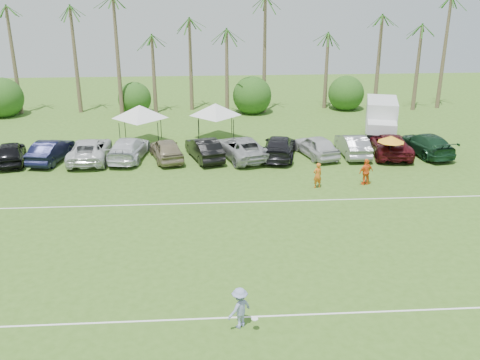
{
  "coord_description": "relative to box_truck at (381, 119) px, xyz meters",
  "views": [
    {
      "loc": [
        1.14,
        -16.49,
        13.09
      ],
      "look_at": [
        3.16,
        13.7,
        1.6
      ],
      "focal_mm": 40.0,
      "sensor_mm": 36.0,
      "label": 1
    }
  ],
  "objects": [
    {
      "name": "field_lines",
      "position": [
        -16.12,
        -18.98,
        -1.76
      ],
      "size": [
        80.0,
        12.1,
        0.01
      ],
      "color": "white",
      "rests_on": "ground"
    },
    {
      "name": "parked_car_9",
      "position": [
        -3.51,
        -4.15,
        -0.93
      ],
      "size": [
        1.8,
        5.08,
        1.67
      ],
      "primitive_type": "imported",
      "rotation": [
        0.0,
        0.0,
        3.15
      ],
      "color": "gray",
      "rests_on": "ground"
    },
    {
      "name": "sideline_player_c",
      "position": [
        -4.31,
        -10.51,
        -0.85
      ],
      "size": [
        1.15,
        0.79,
        1.82
      ],
      "primitive_type": "imported",
      "rotation": [
        0.0,
        0.0,
        3.49
      ],
      "color": "orange",
      "rests_on": "ground"
    },
    {
      "name": "parked_car_6",
      "position": [
        -12.2,
        -4.28,
        -0.93
      ],
      "size": [
        4.38,
        6.55,
        1.67
      ],
      "primitive_type": "imported",
      "rotation": [
        0.0,
        0.0,
        3.43
      ],
      "color": "#9C9D9E",
      "rests_on": "ground"
    },
    {
      "name": "palm_tree_3",
      "position": [
        -24.12,
        11.02,
        8.3
      ],
      "size": [
        2.4,
        2.4,
        11.9
      ],
      "color": "brown",
      "rests_on": "ground"
    },
    {
      "name": "palm_tree_6",
      "position": [
        -12.12,
        11.02,
        7.45
      ],
      "size": [
        2.4,
        2.4,
        10.9
      ],
      "color": "brown",
      "rests_on": "ground"
    },
    {
      "name": "frisbee_player",
      "position": [
        -13.8,
        -25.59,
        -0.89
      ],
      "size": [
        1.35,
        1.22,
        1.74
      ],
      "rotation": [
        0.0,
        0.0,
        3.84
      ],
      "color": "#8790BF",
      "rests_on": "ground"
    },
    {
      "name": "parked_car_10",
      "position": [
        -0.61,
        -4.21,
        -0.93
      ],
      "size": [
        3.45,
        6.29,
        1.67
      ],
      "primitive_type": "imported",
      "rotation": [
        0.0,
        0.0,
        3.02
      ],
      "color": "#4E0F16",
      "rests_on": "ground"
    },
    {
      "name": "palm_tree_8",
      "position": [
        -3.12,
        11.02,
        5.72
      ],
      "size": [
        2.4,
        2.4,
        8.9
      ],
      "color": "brown",
      "rests_on": "ground"
    },
    {
      "name": "market_umbrella",
      "position": [
        -1.37,
        -6.58,
        0.23
      ],
      "size": [
        1.99,
        1.99,
        2.22
      ],
      "color": "black",
      "rests_on": "ground"
    },
    {
      "name": "bush_tree_1",
      "position": [
        -22.12,
        12.02,
        0.03
      ],
      "size": [
        4.0,
        4.0,
        4.0
      ],
      "color": "brown",
      "rests_on": "ground"
    },
    {
      "name": "palm_tree_7",
      "position": [
        -8.12,
        11.02,
        8.3
      ],
      "size": [
        2.4,
        2.4,
        11.9
      ],
      "color": "brown",
      "rests_on": "ground"
    },
    {
      "name": "bush_tree_0",
      "position": [
        -35.12,
        12.02,
        0.03
      ],
      "size": [
        4.0,
        4.0,
        4.0
      ],
      "color": "brown",
      "rests_on": "ground"
    },
    {
      "name": "parked_car_3",
      "position": [
        -20.89,
        -3.89,
        -0.93
      ],
      "size": [
        3.03,
        6.0,
        1.67
      ],
      "primitive_type": "imported",
      "rotation": [
        0.0,
        0.0,
        3.02
      ],
      "color": "silver",
      "rests_on": "ground"
    },
    {
      "name": "palm_tree_1",
      "position": [
        -33.12,
        11.02,
        6.59
      ],
      "size": [
        2.4,
        2.4,
        9.9
      ],
      "color": "brown",
      "rests_on": "ground"
    },
    {
      "name": "parked_car_5",
      "position": [
        -15.1,
        -4.34,
        -0.93
      ],
      "size": [
        3.17,
        5.36,
        1.67
      ],
      "primitive_type": "imported",
      "rotation": [
        0.0,
        0.0,
        3.44
      ],
      "color": "black",
      "rests_on": "ground"
    },
    {
      "name": "canopy_tent_left",
      "position": [
        -20.35,
        0.16,
        1.51
      ],
      "size": [
        4.72,
        4.72,
        3.82
      ],
      "color": "black",
      "rests_on": "ground"
    },
    {
      "name": "palm_tree_2",
      "position": [
        -28.12,
        11.02,
        7.45
      ],
      "size": [
        2.4,
        2.4,
        10.9
      ],
      "color": "brown",
      "rests_on": "ground"
    },
    {
      "name": "bush_tree_3",
      "position": [
        -0.12,
        12.02,
        0.03
      ],
      "size": [
        4.0,
        4.0,
        4.0
      ],
      "color": "brown",
      "rests_on": "ground"
    },
    {
      "name": "parked_car_2",
      "position": [
        -23.79,
        -4.04,
        -0.93
      ],
      "size": [
        2.97,
        6.1,
        1.67
      ],
      "primitive_type": "imported",
      "rotation": [
        0.0,
        0.0,
        3.17
      ],
      "color": "silver",
      "rests_on": "ground"
    },
    {
      "name": "parked_car_1",
      "position": [
        -26.69,
        -4.06,
        -0.93
      ],
      "size": [
        2.63,
        5.3,
        1.67
      ],
      "primitive_type": "imported",
      "rotation": [
        0.0,
        0.0,
        2.96
      ],
      "color": "black",
      "rests_on": "ground"
    },
    {
      "name": "parked_car_7",
      "position": [
        -9.3,
        -4.23,
        -0.93
      ],
      "size": [
        3.49,
        6.12,
        1.67
      ],
      "primitive_type": "imported",
      "rotation": [
        0.0,
        0.0,
        2.93
      ],
      "color": "black",
      "rests_on": "ground"
    },
    {
      "name": "palm_tree_10",
      "position": [
        6.88,
        11.02,
        7.45
      ],
      "size": [
        2.4,
        2.4,
        10.9
      ],
      "color": "brown",
      "rests_on": "ground"
    },
    {
      "name": "sideline_player_b",
      "position": [
        -4.24,
        -10.19,
        -0.93
      ],
      "size": [
        0.99,
        0.88,
        1.67
      ],
      "primitive_type": "imported",
      "rotation": [
        0.0,
        0.0,
        2.77
      ],
      "color": "orange",
      "rests_on": "ground"
    },
    {
      "name": "ground",
      "position": [
        -16.12,
        -26.98,
        -1.76
      ],
      "size": [
        120.0,
        120.0,
        0.0
      ],
      "primitive_type": "plane",
      "color": "#3A611D",
      "rests_on": "ground"
    },
    {
      "name": "canopy_tent_right",
      "position": [
        -14.1,
        1.09,
        1.35
      ],
      "size": [
        4.49,
        4.49,
        3.64
      ],
      "color": "black",
      "rests_on": "ground"
    },
    {
      "name": "box_truck",
      "position": [
        0.0,
        0.0,
        0.0
      ],
      "size": [
        4.09,
        6.82,
        3.3
      ],
      "rotation": [
        0.0,
        0.0,
        -0.28
      ],
      "color": "silver",
      "rests_on": "ground"
    },
    {
      "name": "palm_tree_5",
      "position": [
        -16.12,
        11.02,
        6.59
      ],
      "size": [
        2.4,
        2.4,
        9.9
      ],
      "color": "brown",
      "rests_on": "ground"
    },
    {
      "name": "parked_car_4",
      "position": [
        -18.0,
        -4.32,
        -0.93
      ],
      "size": [
        3.19,
        5.25,
        1.67
      ],
      "primitive_type": "imported",
      "rotation": [
        0.0,
        0.0,
        3.41
      ],
      "color": "#85785A",
      "rests_on": "ground"
    },
    {
      "name": "parked_car_11",
      "position": [
        2.29,
        -4.29,
        -0.93
      ],
      "size": [
        3.28,
        6.07,
        1.67
      ],
      "primitive_type": "imported",
      "rotation": [
        0.0,
        0.0,
        3.31
      ],
      "color": "#15361F",
      "rests_on": "ground"
    },
    {
      "name": "bush_tree_2",
      "position": [
        -10.12,
        12.02,
        0.03
      ],
      "size": [
        4.0,
        4.0,
        4.0
      ],
      "color": "brown",
      "rests_on": "ground"
    },
    {
      "name": "palm_tree_4",
      "position": [
        -20.12,
        11.02,
        5.72
      ],
      "size": [
        2.4,
        2.4,
        8.9
      ],
      "color": "brown",
      "rests_on": "ground"
    },
    {
      "name": "palm_tree_11",
      "position": [
        10.88,
        11.02,
        8.3
      ],
      "size": [
        2.4,
        2.4,
        11.9
      ],
      "color": "brown",
      "rests_on": "ground"
    },
    {
      "name": "sideline_player_a",
      "position": [
        -7.66,
        -10.82,
        -0.9
      ],
      "size": [
        0.73,
        0.6,
        1.72
      ],
      "primitive_type": "imported",
      "rotation": [
        0.0,
        0.0,
        3.49
      ],
      "color": "orange",
      "rests_on": "ground"
    },
    {
      "name": "palm_tree_9",
      "position": [
        1.88,
        11.02,
        6.59
      ],
      "size": [
        2.4,
        2.4,
        9.9
      ],
      "color": "brown",
      "rests_on": "ground"
    },
    {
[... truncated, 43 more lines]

